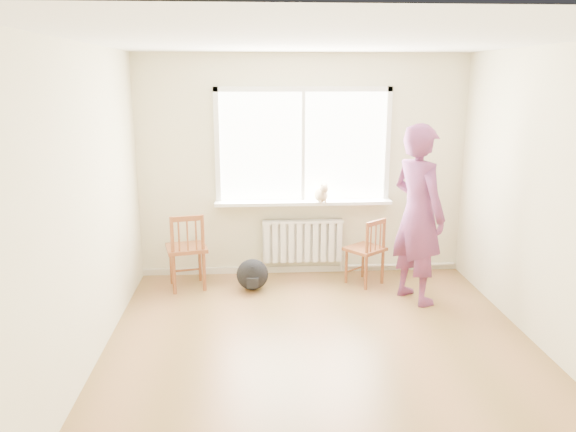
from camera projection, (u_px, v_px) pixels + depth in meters
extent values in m
plane|color=olive|center=(324.00, 356.00, 5.00)|extent=(4.50, 4.50, 0.00)
plane|color=white|center=(330.00, 40.00, 4.34)|extent=(4.50, 4.50, 0.00)
cube|color=beige|center=(303.00, 167.00, 6.85)|extent=(4.00, 0.01, 2.70)
cube|color=white|center=(303.00, 147.00, 6.77)|extent=(2.00, 0.02, 1.30)
cube|color=white|center=(304.00, 89.00, 6.58)|extent=(2.12, 0.05, 0.06)
cube|color=white|center=(217.00, 148.00, 6.68)|extent=(0.06, 0.05, 1.42)
cube|color=white|center=(387.00, 146.00, 6.81)|extent=(0.06, 0.05, 1.42)
cube|color=white|center=(303.00, 147.00, 6.75)|extent=(0.04, 0.05, 1.30)
cube|color=white|center=(303.00, 202.00, 6.84)|extent=(2.15, 0.22, 0.04)
cube|color=white|center=(303.00, 241.00, 7.02)|extent=(1.00, 0.02, 0.55)
cube|color=white|center=(303.00, 242.00, 6.98)|extent=(1.00, 0.10, 0.51)
cube|color=white|center=(303.00, 222.00, 6.91)|extent=(1.00, 0.12, 0.03)
cylinder|color=silver|center=(400.00, 265.00, 7.18)|extent=(1.40, 0.04, 0.04)
cube|color=beige|center=(302.00, 269.00, 7.15)|extent=(4.00, 0.03, 0.08)
cube|color=brown|center=(186.00, 248.00, 6.53)|extent=(0.54, 0.52, 0.04)
cylinder|color=brown|center=(200.00, 262.00, 6.80)|extent=(0.04, 0.04, 0.48)
cylinder|color=brown|center=(171.00, 264.00, 6.70)|extent=(0.04, 0.04, 0.48)
cylinder|color=brown|center=(204.00, 271.00, 6.48)|extent=(0.04, 0.04, 0.48)
cylinder|color=brown|center=(174.00, 274.00, 6.38)|extent=(0.04, 0.04, 0.48)
cylinder|color=brown|center=(203.00, 253.00, 6.43)|extent=(0.04, 0.04, 0.91)
cylinder|color=brown|center=(173.00, 256.00, 6.33)|extent=(0.04, 0.04, 0.91)
cube|color=brown|center=(187.00, 219.00, 6.28)|extent=(0.37, 0.12, 0.06)
cylinder|color=brown|center=(196.00, 234.00, 6.35)|extent=(0.02, 0.02, 0.36)
cylinder|color=brown|center=(187.00, 235.00, 6.32)|extent=(0.02, 0.02, 0.36)
cylinder|color=brown|center=(179.00, 236.00, 6.30)|extent=(0.02, 0.02, 0.36)
cube|color=brown|center=(365.00, 249.00, 6.67)|extent=(0.55, 0.55, 0.04)
cylinder|color=brown|center=(363.00, 260.00, 6.93)|extent=(0.03, 0.03, 0.43)
cylinder|color=brown|center=(346.00, 266.00, 6.73)|extent=(0.03, 0.03, 0.43)
cylinder|color=brown|center=(382.00, 266.00, 6.71)|extent=(0.03, 0.03, 0.43)
cylinder|color=brown|center=(366.00, 272.00, 6.51)|extent=(0.03, 0.03, 0.43)
cylinder|color=brown|center=(383.00, 251.00, 6.67)|extent=(0.04, 0.04, 0.81)
cylinder|color=brown|center=(367.00, 256.00, 6.47)|extent=(0.04, 0.04, 0.81)
cube|color=brown|center=(376.00, 223.00, 6.48)|extent=(0.28, 0.23, 0.05)
cylinder|color=brown|center=(380.00, 236.00, 6.57)|extent=(0.02, 0.02, 0.33)
cylinder|color=brown|center=(376.00, 237.00, 6.52)|extent=(0.02, 0.02, 0.33)
cylinder|color=brown|center=(371.00, 238.00, 6.46)|extent=(0.02, 0.02, 0.33)
imported|color=#B93D6C|center=(418.00, 214.00, 6.05)|extent=(0.74, 0.85, 1.96)
ellipsoid|color=beige|center=(321.00, 194.00, 6.76)|extent=(0.21, 0.27, 0.18)
sphere|color=beige|center=(324.00, 189.00, 6.63)|extent=(0.10, 0.10, 0.10)
cone|color=beige|center=(322.00, 185.00, 6.61)|extent=(0.03, 0.03, 0.04)
cone|color=beige|center=(326.00, 185.00, 6.62)|extent=(0.03, 0.03, 0.04)
cylinder|color=beige|center=(318.00, 197.00, 6.90)|extent=(0.05, 0.17, 0.02)
cylinder|color=beige|center=(321.00, 200.00, 6.68)|extent=(0.02, 0.02, 0.09)
cylinder|color=beige|center=(325.00, 200.00, 6.69)|extent=(0.02, 0.02, 0.09)
ellipsoid|color=black|center=(252.00, 274.00, 6.52)|extent=(0.41, 0.33, 0.37)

